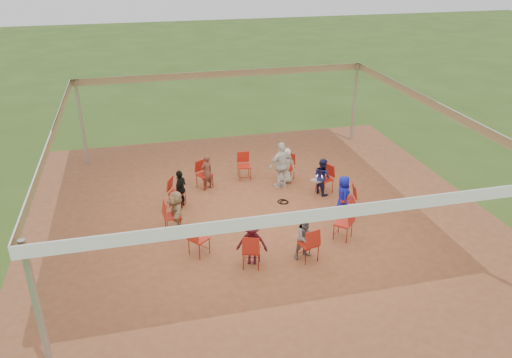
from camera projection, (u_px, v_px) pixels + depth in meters
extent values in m
plane|color=#314F18|center=(260.00, 215.00, 14.29)|extent=(80.00, 80.00, 0.00)
plane|color=brown|center=(260.00, 215.00, 14.28)|extent=(13.00, 13.00, 0.00)
cylinder|color=#B2B2B7|center=(40.00, 318.00, 8.18)|extent=(0.12, 0.12, 3.00)
cylinder|color=#B2B2B7|center=(82.00, 124.00, 16.95)|extent=(0.12, 0.12, 3.00)
cylinder|color=#B2B2B7|center=(354.00, 103.00, 19.11)|extent=(0.12, 0.12, 3.00)
plane|color=white|center=(260.00, 115.00, 13.00)|extent=(10.30, 10.30, 0.00)
cube|color=white|center=(334.00, 213.00, 8.53)|extent=(10.30, 0.03, 0.24)
cube|color=white|center=(224.00, 74.00, 17.57)|extent=(10.30, 0.03, 0.24)
cube|color=white|center=(52.00, 136.00, 11.94)|extent=(0.03, 10.30, 0.24)
cube|color=white|center=(436.00, 106.00, 14.16)|extent=(0.03, 10.30, 0.24)
imported|color=#191A43|center=(322.00, 176.00, 15.29)|extent=(0.51, 0.64, 1.16)
imported|color=beige|center=(286.00, 165.00, 16.03)|extent=(0.64, 0.58, 1.16)
imported|color=brown|center=(207.00, 172.00, 15.57)|extent=(0.50, 0.45, 1.16)
imported|color=black|center=(181.00, 189.00, 14.52)|extent=(0.62, 0.76, 1.16)
imported|color=tan|center=(177.00, 211.00, 13.32)|extent=(0.51, 1.11, 1.16)
imported|color=#400F18|center=(252.00, 243.00, 11.90)|extent=(0.83, 0.59, 1.16)
imported|color=gray|center=(306.00, 237.00, 12.14)|extent=(0.62, 0.45, 1.16)
imported|color=#1117AC|center=(343.00, 195.00, 14.15)|extent=(0.42, 0.61, 1.16)
imported|color=silver|center=(282.00, 165.00, 15.59)|extent=(0.98, 0.67, 1.52)
torus|color=black|center=(283.00, 202.00, 14.99)|extent=(0.34, 0.34, 0.03)
torus|color=black|center=(284.00, 202.00, 14.96)|extent=(0.27, 0.27, 0.03)
cube|color=#B7B7BC|center=(317.00, 181.00, 15.21)|extent=(0.33, 0.39, 0.02)
cube|color=#B7B7BC|center=(319.00, 176.00, 15.22)|extent=(0.19, 0.33, 0.21)
cube|color=#CCE0FF|center=(319.00, 176.00, 15.22)|extent=(0.16, 0.28, 0.18)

